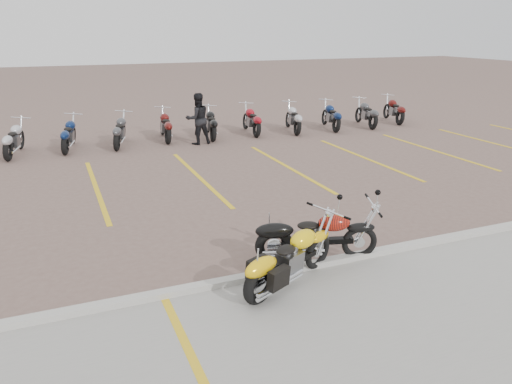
# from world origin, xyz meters

# --- Properties ---
(ground) EXTENTS (100.00, 100.00, 0.00)m
(ground) POSITION_xyz_m (0.00, 0.00, 0.00)
(ground) COLOR #755C53
(ground) RESTS_ON ground
(concrete_apron) EXTENTS (60.00, 5.00, 0.01)m
(concrete_apron) POSITION_xyz_m (0.00, -4.50, 0.01)
(concrete_apron) COLOR #9E9B93
(concrete_apron) RESTS_ON ground
(curb) EXTENTS (60.00, 0.18, 0.12)m
(curb) POSITION_xyz_m (0.00, -2.00, 0.06)
(curb) COLOR #ADAAA3
(curb) RESTS_ON ground
(parking_stripes) EXTENTS (38.00, 5.50, 0.01)m
(parking_stripes) POSITION_xyz_m (0.00, 4.00, 0.00)
(parking_stripes) COLOR gold
(parking_stripes) RESTS_ON ground
(yellow_cruiser) EXTENTS (1.95, 1.04, 0.87)m
(yellow_cruiser) POSITION_xyz_m (-0.43, -2.38, 0.43)
(yellow_cruiser) COLOR black
(yellow_cruiser) RESTS_ON ground
(flame_cruiser) EXTENTS (2.09, 0.76, 0.88)m
(flame_cruiser) POSITION_xyz_m (0.39, -1.74, 0.44)
(flame_cruiser) COLOR black
(flame_cruiser) RESTS_ON ground
(person_b) EXTENTS (0.92, 0.74, 1.77)m
(person_b) POSITION_xyz_m (1.14, 7.95, 0.89)
(person_b) COLOR black
(person_b) RESTS_ON ground
(bg_bike_row) EXTENTS (19.15, 2.08, 1.10)m
(bg_bike_row) POSITION_xyz_m (1.02, 8.79, 0.55)
(bg_bike_row) COLOR black
(bg_bike_row) RESTS_ON ground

